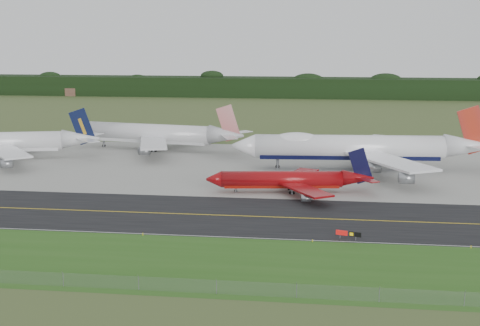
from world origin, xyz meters
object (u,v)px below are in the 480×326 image
Objects in this scene: jet_red_737 at (291,180)px; jet_star_tail at (157,134)px; jet_ba_747 at (358,148)px; taxiway_sign at (348,234)px; jet_navy_gold at (2,142)px.

jet_star_tail is (-47.99, 55.47, 2.32)m from jet_red_737.
taxiway_sign is (-4.71, -68.18, -5.26)m from jet_ba_747.
jet_red_737 reaches higher than taxiway_sign.
jet_red_737 is at bearing -49.14° from jet_star_tail.
jet_red_737 is 39.67m from taxiway_sign.
jet_star_tail reaches higher than taxiway_sign.
jet_star_tail is (-65.64, 24.74, -1.00)m from jet_ba_747.
jet_ba_747 is at bearing 60.13° from jet_red_737.
jet_navy_gold is 12.71× the size of taxiway_sign.
jet_red_737 is at bearing -20.06° from jet_navy_gold.
jet_star_tail reaches higher than jet_red_737.
jet_red_737 is 0.69× the size of jet_navy_gold.
jet_ba_747 reaches higher than jet_navy_gold.
jet_navy_gold is at bearing 178.48° from jet_ba_747.
jet_navy_gold is 0.98× the size of jet_star_tail.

